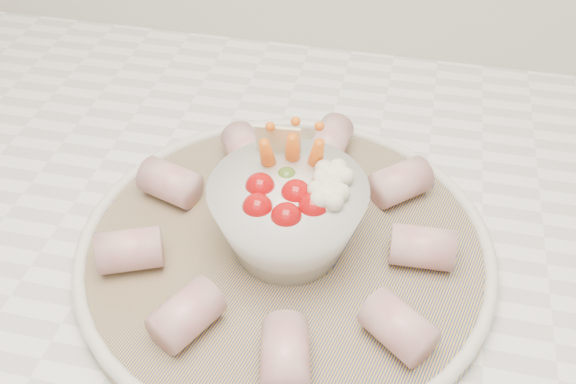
# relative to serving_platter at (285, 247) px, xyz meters

# --- Properties ---
(serving_platter) EXTENTS (0.45, 0.45, 0.02)m
(serving_platter) POSITION_rel_serving_platter_xyz_m (0.00, 0.00, 0.00)
(serving_platter) COLOR navy
(serving_platter) RESTS_ON kitchen_counter
(veggie_bowl) EXTENTS (0.13, 0.13, 0.11)m
(veggie_bowl) POSITION_rel_serving_platter_xyz_m (0.00, -0.00, 0.04)
(veggie_bowl) COLOR silver
(veggie_bowl) RESTS_ON serving_platter
(cured_meat_rolls) EXTENTS (0.30, 0.32, 0.04)m
(cured_meat_rolls) POSITION_rel_serving_platter_xyz_m (0.00, -0.00, 0.02)
(cured_meat_rolls) COLOR #B1515E
(cured_meat_rolls) RESTS_ON serving_platter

